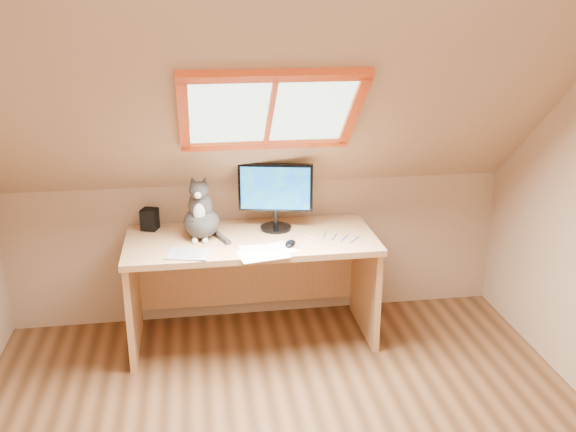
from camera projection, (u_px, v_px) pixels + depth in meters
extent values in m
cube|color=tan|center=(259.00, 249.00, 4.61)|extent=(3.50, 0.02, 1.00)
cube|color=tan|center=(272.00, 99.00, 3.49)|extent=(3.50, 1.56, 1.41)
cube|color=#B2E0CC|center=(270.00, 109.00, 3.59)|extent=(0.90, 0.53, 0.48)
cube|color=#F24F16|center=(270.00, 109.00, 3.59)|extent=(1.02, 0.64, 0.59)
cube|color=tan|center=(251.00, 240.00, 4.18)|extent=(1.62, 0.71, 0.04)
cube|color=tan|center=(133.00, 299.00, 4.19)|extent=(0.04, 0.64, 0.70)
cube|color=tan|center=(365.00, 284.00, 4.41)|extent=(0.04, 0.64, 0.70)
cube|color=tan|center=(248.00, 272.00, 4.61)|extent=(1.52, 0.03, 0.49)
cylinder|color=black|center=(276.00, 228.00, 4.32)|extent=(0.21, 0.21, 0.02)
cylinder|color=black|center=(276.00, 218.00, 4.29)|extent=(0.03, 0.03, 0.11)
cube|color=black|center=(276.00, 187.00, 4.22)|extent=(0.49, 0.14, 0.32)
cube|color=#0024E0|center=(275.00, 188.00, 4.20)|extent=(0.45, 0.11, 0.28)
ellipsoid|color=#403B39|center=(201.00, 222.00, 4.15)|extent=(0.27, 0.31, 0.20)
ellipsoid|color=#403B39|center=(200.00, 206.00, 4.10)|extent=(0.17, 0.17, 0.22)
ellipsoid|color=silver|center=(199.00, 213.00, 4.04)|extent=(0.08, 0.05, 0.13)
ellipsoid|color=#403B39|center=(199.00, 190.00, 4.01)|extent=(0.14, 0.12, 0.11)
sphere|color=silver|center=(198.00, 195.00, 3.97)|extent=(0.04, 0.04, 0.04)
cone|color=#403B39|center=(193.00, 181.00, 4.01)|extent=(0.06, 0.06, 0.07)
cone|color=#403B39|center=(205.00, 180.00, 4.01)|extent=(0.06, 0.06, 0.07)
cube|color=black|center=(150.00, 219.00, 4.29)|extent=(0.13, 0.13, 0.14)
cube|color=#B2B2B7|center=(188.00, 254.00, 3.89)|extent=(0.29, 0.24, 0.01)
ellipsoid|color=black|center=(290.00, 243.00, 4.02)|extent=(0.10, 0.13, 0.03)
cube|color=white|center=(255.00, 252.00, 3.93)|extent=(0.33, 0.27, 0.00)
cube|color=white|center=(255.00, 252.00, 3.93)|extent=(0.32, 0.24, 0.00)
cube|color=white|center=(255.00, 252.00, 3.93)|extent=(0.35, 0.30, 0.00)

